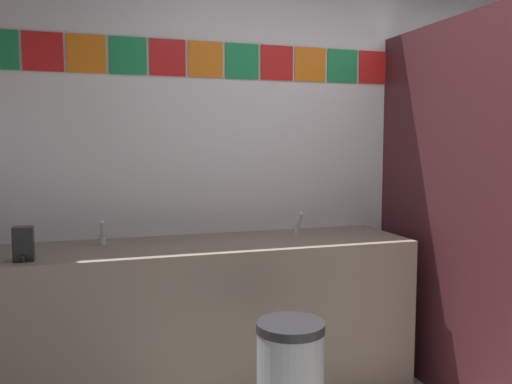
# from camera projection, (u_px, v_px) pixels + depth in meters

# --- Properties ---
(wall_back) EXTENTS (4.20, 0.09, 2.69)m
(wall_back) POSITION_uv_depth(u_px,v_px,m) (338.00, 155.00, 3.43)
(wall_back) COLOR silver
(wall_back) RESTS_ON ground_plane
(vanity_counter) EXTENTS (2.23, 0.60, 0.88)m
(vanity_counter) POSITION_uv_depth(u_px,v_px,m) (210.00, 319.00, 2.91)
(vanity_counter) COLOR gray
(vanity_counter) RESTS_ON ground_plane
(faucet_left) EXTENTS (0.04, 0.10, 0.14)m
(faucet_left) POSITION_uv_depth(u_px,v_px,m) (103.00, 236.00, 2.78)
(faucet_left) COLOR silver
(faucet_left) RESTS_ON vanity_counter
(faucet_right) EXTENTS (0.04, 0.10, 0.14)m
(faucet_right) POSITION_uv_depth(u_px,v_px,m) (298.00, 226.00, 3.12)
(faucet_right) COLOR silver
(faucet_right) RESTS_ON vanity_counter
(soap_dispenser) EXTENTS (0.09, 0.09, 0.16)m
(soap_dispenser) POSITION_uv_depth(u_px,v_px,m) (23.00, 244.00, 2.42)
(soap_dispenser) COLOR black
(soap_dispenser) RESTS_ON vanity_counter
(toilet) EXTENTS (0.39, 0.49, 0.74)m
(toilet) POSITION_uv_depth(u_px,v_px,m) (504.00, 318.00, 3.37)
(toilet) COLOR white
(toilet) RESTS_ON ground_plane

